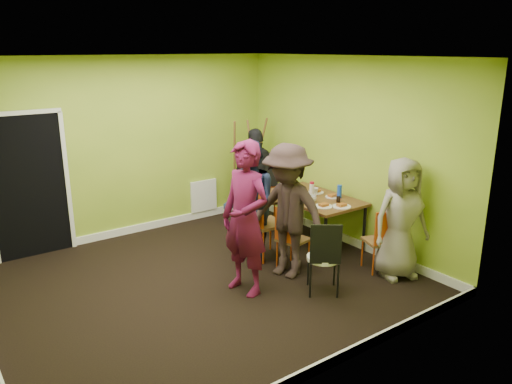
% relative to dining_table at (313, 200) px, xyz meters
% --- Properties ---
extents(ground, '(5.00, 5.00, 0.00)m').
position_rel_dining_table_xyz_m(ground, '(-2.03, -0.19, -0.70)').
color(ground, black).
rests_on(ground, ground).
extents(room_walls, '(5.04, 4.54, 2.82)m').
position_rel_dining_table_xyz_m(room_walls, '(-2.05, -0.15, 0.29)').
color(room_walls, '#81A42A').
rests_on(room_walls, ground).
extents(dining_table, '(0.90, 1.50, 0.75)m').
position_rel_dining_table_xyz_m(dining_table, '(0.00, 0.00, 0.00)').
color(dining_table, black).
rests_on(dining_table, ground).
extents(chair_left_far, '(0.47, 0.47, 1.08)m').
position_rel_dining_table_xyz_m(chair_left_far, '(-0.95, 0.01, -0.09)').
color(chair_left_far, '#CF4A13').
rests_on(chair_left_far, ground).
extents(chair_left_near, '(0.43, 0.43, 0.88)m').
position_rel_dining_table_xyz_m(chair_left_near, '(-0.87, -0.51, -0.20)').
color(chair_left_near, '#CF4A13').
rests_on(chair_left_near, ground).
extents(chair_back_end, '(0.62, 0.66, 1.09)m').
position_rel_dining_table_xyz_m(chair_back_end, '(-0.07, 1.13, 0.07)').
color(chair_back_end, '#CF4A13').
rests_on(chair_back_end, ground).
extents(chair_front_end, '(0.46, 0.46, 0.88)m').
position_rel_dining_table_xyz_m(chair_front_end, '(0.07, -1.29, -0.20)').
color(chair_front_end, '#CF4A13').
rests_on(chair_front_end, ground).
extents(chair_bentwood, '(0.51, 0.51, 0.94)m').
position_rel_dining_table_xyz_m(chair_bentwood, '(-0.99, -1.30, -0.18)').
color(chair_bentwood, black).
rests_on(chair_bentwood, ground).
extents(easel, '(0.70, 0.66, 1.75)m').
position_rel_dining_table_xyz_m(easel, '(-0.07, 1.62, 0.17)').
color(easel, brown).
rests_on(easel, ground).
extents(plate_near_left, '(0.22, 0.22, 0.01)m').
position_rel_dining_table_xyz_m(plate_near_left, '(-0.27, 0.43, 0.06)').
color(plate_near_left, white).
rests_on(plate_near_left, dining_table).
extents(plate_near_right, '(0.26, 0.26, 0.01)m').
position_rel_dining_table_xyz_m(plate_near_right, '(-0.21, -0.45, 0.06)').
color(plate_near_right, white).
rests_on(plate_near_right, dining_table).
extents(plate_far_back, '(0.21, 0.21, 0.01)m').
position_rel_dining_table_xyz_m(plate_far_back, '(0.07, 0.63, 0.06)').
color(plate_far_back, white).
rests_on(plate_far_back, dining_table).
extents(plate_far_front, '(0.27, 0.27, 0.01)m').
position_rel_dining_table_xyz_m(plate_far_front, '(-0.01, -0.60, 0.06)').
color(plate_far_front, white).
rests_on(plate_far_front, dining_table).
extents(plate_wall_back, '(0.23, 0.23, 0.01)m').
position_rel_dining_table_xyz_m(plate_wall_back, '(0.18, 0.13, 0.06)').
color(plate_wall_back, white).
rests_on(plate_wall_back, dining_table).
extents(plate_wall_front, '(0.22, 0.22, 0.01)m').
position_rel_dining_table_xyz_m(plate_wall_front, '(0.22, -0.19, 0.06)').
color(plate_wall_front, white).
rests_on(plate_wall_front, dining_table).
extents(thermos, '(0.07, 0.07, 0.20)m').
position_rel_dining_table_xyz_m(thermos, '(-0.00, 0.03, 0.15)').
color(thermos, white).
rests_on(thermos, dining_table).
extents(blue_bottle, '(0.07, 0.07, 0.19)m').
position_rel_dining_table_xyz_m(blue_bottle, '(0.28, -0.26, 0.15)').
color(blue_bottle, blue).
rests_on(blue_bottle, dining_table).
extents(orange_bottle, '(0.04, 0.04, 0.08)m').
position_rel_dining_table_xyz_m(orange_bottle, '(-0.09, 0.24, 0.09)').
color(orange_bottle, '#CF4A13').
rests_on(orange_bottle, dining_table).
extents(glass_mid, '(0.06, 0.06, 0.10)m').
position_rel_dining_table_xyz_m(glass_mid, '(-0.09, 0.25, 0.11)').
color(glass_mid, black).
rests_on(glass_mid, dining_table).
extents(glass_back, '(0.07, 0.07, 0.10)m').
position_rel_dining_table_xyz_m(glass_back, '(0.04, 0.37, 0.10)').
color(glass_back, black).
rests_on(glass_back, dining_table).
extents(glass_front, '(0.06, 0.06, 0.09)m').
position_rel_dining_table_xyz_m(glass_front, '(0.11, -0.42, 0.10)').
color(glass_front, black).
rests_on(glass_front, dining_table).
extents(cup_a, '(0.12, 0.12, 0.10)m').
position_rel_dining_table_xyz_m(cup_a, '(-0.19, -0.18, 0.10)').
color(cup_a, white).
rests_on(cup_a, dining_table).
extents(cup_b, '(0.10, 0.10, 0.10)m').
position_rel_dining_table_xyz_m(cup_b, '(0.12, 0.09, 0.10)').
color(cup_b, white).
rests_on(cup_b, dining_table).
extents(person_standing, '(0.58, 0.77, 1.89)m').
position_rel_dining_table_xyz_m(person_standing, '(-1.70, -0.68, 0.25)').
color(person_standing, '#570F34').
rests_on(person_standing, ground).
extents(person_left_far, '(0.82, 0.96, 1.72)m').
position_rel_dining_table_xyz_m(person_left_far, '(-1.16, 0.02, 0.17)').
color(person_left_far, '#161F37').
rests_on(person_left_far, ground).
extents(person_left_near, '(0.94, 1.28, 1.76)m').
position_rel_dining_table_xyz_m(person_left_near, '(-1.01, -0.62, 0.19)').
color(person_left_near, '#2D201E').
rests_on(person_left_near, ground).
extents(person_back_end, '(0.99, 0.47, 1.64)m').
position_rel_dining_table_xyz_m(person_back_end, '(-0.15, 1.25, 0.12)').
color(person_back_end, black).
rests_on(person_back_end, ground).
extents(person_front_end, '(0.89, 0.71, 1.59)m').
position_rel_dining_table_xyz_m(person_front_end, '(0.15, -1.49, 0.10)').
color(person_front_end, gray).
rests_on(person_front_end, ground).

